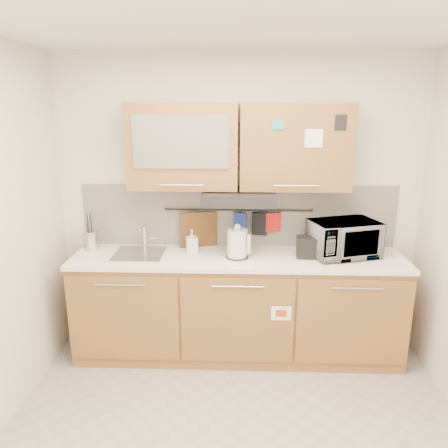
{
  "coord_description": "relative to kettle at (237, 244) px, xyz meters",
  "views": [
    {
      "loc": [
        0.01,
        -2.32,
        2.16
      ],
      "look_at": [
        -0.11,
        1.05,
        1.24
      ],
      "focal_mm": 35.0,
      "sensor_mm": 36.0,
      "label": 1
    }
  ],
  "objects": [
    {
      "name": "ceiling",
      "position": [
        0.01,
        -1.15,
        1.56
      ],
      "size": [
        3.2,
        3.2,
        0.0
      ],
      "primitive_type": "plane",
      "rotation": [
        3.14,
        0.0,
        0.0
      ],
      "color": "white",
      "rests_on": "wall_back"
    },
    {
      "name": "wall_back",
      "position": [
        0.01,
        0.35,
        0.26
      ],
      "size": [
        3.2,
        0.0,
        3.2
      ],
      "primitive_type": "plane",
      "rotation": [
        1.57,
        0.0,
        0.0
      ],
      "color": "silver",
      "rests_on": "ground"
    },
    {
      "name": "base_cabinet",
      "position": [
        0.01,
        0.04,
        -0.63
      ],
      "size": [
        2.8,
        0.64,
        0.88
      ],
      "color": "#9C6937",
      "rests_on": "floor"
    },
    {
      "name": "countertop",
      "position": [
        0.01,
        0.04,
        -0.14
      ],
      "size": [
        2.82,
        0.62,
        0.04
      ],
      "primitive_type": "cube",
      "color": "white",
      "rests_on": "base_cabinet"
    },
    {
      "name": "backsplash",
      "position": [
        0.01,
        0.34,
        0.16
      ],
      "size": [
        2.8,
        0.02,
        0.56
      ],
      "primitive_type": "cube",
      "color": "silver",
      "rests_on": "countertop"
    },
    {
      "name": "upper_cabinets",
      "position": [
        0.0,
        0.17,
        0.79
      ],
      "size": [
        1.82,
        0.37,
        0.7
      ],
      "color": "#9C6937",
      "rests_on": "wall_back"
    },
    {
      "name": "range_hood",
      "position": [
        0.01,
        0.1,
        0.38
      ],
      "size": [
        0.6,
        0.46,
        0.1
      ],
      "primitive_type": "cube",
      "color": "black",
      "rests_on": "upper_cabinets"
    },
    {
      "name": "sink",
      "position": [
        -0.84,
        0.06,
        -0.11
      ],
      "size": [
        0.42,
        0.4,
        0.26
      ],
      "color": "silver",
      "rests_on": "countertop"
    },
    {
      "name": "utensil_rail",
      "position": [
        0.01,
        0.3,
        0.22
      ],
      "size": [
        1.3,
        0.02,
        0.02
      ],
      "primitive_type": "cylinder",
      "rotation": [
        0.0,
        1.57,
        0.0
      ],
      "color": "black",
      "rests_on": "backsplash"
    },
    {
      "name": "utensil_crock",
      "position": [
        -1.29,
        0.18,
        -0.03
      ],
      "size": [
        0.16,
        0.16,
        0.33
      ],
      "rotation": [
        0.0,
        0.0,
        -0.24
      ],
      "color": "#BCBBC0",
      "rests_on": "countertop"
    },
    {
      "name": "kettle",
      "position": [
        0.0,
        0.0,
        0.0
      ],
      "size": [
        0.22,
        0.22,
        0.29
      ],
      "rotation": [
        0.0,
        0.0,
        -0.38
      ],
      "color": "silver",
      "rests_on": "countertop"
    },
    {
      "name": "toaster",
      "position": [
        0.61,
        0.03,
        -0.03
      ],
      "size": [
        0.24,
        0.16,
        0.18
      ],
      "rotation": [
        0.0,
        0.0,
        -0.06
      ],
      "color": "black",
      "rests_on": "countertop"
    },
    {
      "name": "microwave",
      "position": [
        0.89,
        0.08,
        0.03
      ],
      "size": [
        0.63,
        0.52,
        0.3
      ],
      "primitive_type": "imported",
      "rotation": [
        0.0,
        0.0,
        0.31
      ],
      "color": "#999999",
      "rests_on": "countertop"
    },
    {
      "name": "soap_bottle",
      "position": [
        -0.39,
        0.11,
        -0.01
      ],
      "size": [
        0.11,
        0.12,
        0.21
      ],
      "primitive_type": "imported",
      "rotation": [
        0.0,
        0.0,
        0.25
      ],
      "color": "#999999",
      "rests_on": "countertop"
    },
    {
      "name": "cutting_board",
      "position": [
        -0.35,
        0.29,
        -0.01
      ],
      "size": [
        0.33,
        0.12,
        0.42
      ],
      "primitive_type": "cube",
      "rotation": [
        0.0,
        0.0,
        0.28
      ],
      "color": "brown",
      "rests_on": "utensil_rail"
    },
    {
      "name": "oven_mitt",
      "position": [
        0.02,
        0.29,
        0.11
      ],
      "size": [
        0.11,
        0.06,
        0.19
      ],
      "primitive_type": "cube",
      "rotation": [
        0.0,
        0.0,
        -0.32
      ],
      "color": "navy",
      "rests_on": "utensil_rail"
    },
    {
      "name": "dark_pouch",
      "position": [
        0.19,
        0.29,
        0.1
      ],
      "size": [
        0.13,
        0.05,
        0.2
      ],
      "primitive_type": "cube",
      "rotation": [
        0.0,
        0.0,
        -0.12
      ],
      "color": "black",
      "rests_on": "utensil_rail"
    },
    {
      "name": "pot_holder",
      "position": [
        0.31,
        0.29,
        0.12
      ],
      "size": [
        0.14,
        0.05,
        0.17
      ],
      "primitive_type": "cube",
      "rotation": [
        0.0,
        0.0,
        0.25
      ],
      "color": "#B11A17",
      "rests_on": "utensil_rail"
    }
  ]
}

